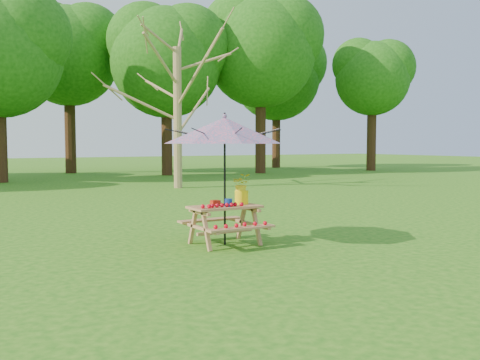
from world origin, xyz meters
TOP-DOWN VIEW (x-y plane):
  - picnic_table at (4.32, 3.19)m, footprint 1.20×1.32m
  - patio_umbrella at (4.32, 3.19)m, footprint 2.48×2.48m
  - produce_bins at (4.25, 3.19)m, footprint 0.30×0.42m
  - tomatoes_row at (4.17, 3.01)m, footprint 0.77×0.13m
  - flower_bucket at (4.69, 3.26)m, footprint 0.41×0.39m

SIDE VIEW (x-z plane):
  - picnic_table at x=4.32m, z-range -0.01..0.66m
  - tomatoes_row at x=4.17m, z-range 0.67..0.74m
  - produce_bins at x=4.25m, z-range 0.66..0.79m
  - flower_bucket at x=4.69m, z-range 0.69..1.22m
  - patio_umbrella at x=4.32m, z-range 0.82..3.07m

